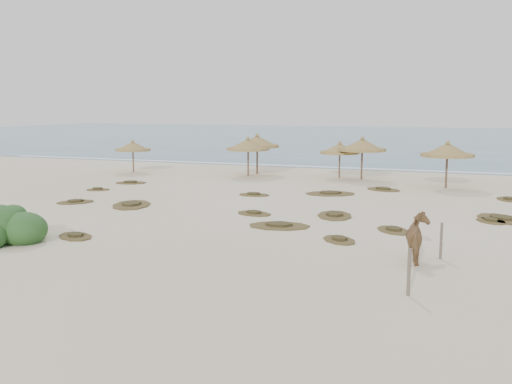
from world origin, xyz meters
TOP-DOWN VIEW (x-y plane):
  - ground at (0.00, 0.00)m, footprint 160.00×160.00m
  - ocean at (0.00, 75.00)m, footprint 200.00×100.00m
  - foam_line at (0.00, 26.00)m, footprint 70.00×0.60m
  - palapa_0 at (-15.87, 17.36)m, footprint 3.04×3.04m
  - palapa_1 at (-6.36, 19.48)m, footprint 4.34×4.34m
  - palapa_2 at (-6.53, 18.03)m, footprint 4.09×4.09m
  - palapa_3 at (-0.05, 19.48)m, footprint 3.11×3.11m
  - palapa_4 at (1.64, 18.92)m, footprint 3.59×3.59m
  - palapa_5 at (7.35, 16.53)m, footprint 3.79×3.79m
  - horse at (7.09, -1.88)m, footprint 1.15×1.99m
  - fence_post_near at (7.10, -5.46)m, footprint 0.11×0.11m
  - fence_post_far at (7.76, -1.23)m, footprint 0.11×0.11m
  - scrub_0 at (-11.03, 3.94)m, footprint 2.26×2.31m
  - scrub_1 at (-7.73, 4.20)m, footprint 2.90×3.48m
  - scrub_2 at (-0.93, 4.15)m, footprint 2.09×1.67m
  - scrub_3 at (2.79, 4.97)m, footprint 2.12×2.76m
  - scrub_4 at (5.77, 2.64)m, footprint 2.01×2.16m
  - scrub_5 at (10.09, 6.78)m, footprint 2.97×3.29m
  - scrub_6 at (-12.50, 11.64)m, footprint 2.38×1.92m
  - scrub_7 at (3.78, 14.29)m, footprint 2.65×2.30m
  - scrub_8 at (-12.67, 8.22)m, footprint 1.68×1.42m
  - scrub_9 at (1.06, 1.87)m, footprint 2.94×2.20m
  - scrub_10 at (10.76, 12.80)m, footprint 1.65×2.04m
  - scrub_11 at (-5.86, -2.80)m, footprint 2.10×1.88m
  - scrub_12 at (4.02, 0.17)m, footprint 1.90×1.99m
  - scrub_13 at (-2.95, 9.59)m, footprint 1.85×1.23m
  - scrub_14 at (1.10, 11.54)m, footprint 3.42×2.84m
  - scrub_15 at (9.61, 6.09)m, footprint 1.76×1.91m

SIDE VIEW (x-z plane):
  - ground at x=0.00m, z-range 0.00..0.00m
  - ocean at x=0.00m, z-range 0.00..0.01m
  - foam_line at x=0.00m, z-range 0.00..0.01m
  - scrub_3 at x=2.79m, z-range -0.03..0.13m
  - scrub_1 at x=-7.73m, z-range -0.03..0.13m
  - scrub_5 at x=10.09m, z-range -0.03..0.13m
  - scrub_6 at x=-12.50m, z-range -0.03..0.13m
  - scrub_7 at x=3.78m, z-range -0.03..0.13m
  - scrub_8 at x=-12.67m, z-range -0.03..0.13m
  - scrub_10 at x=10.76m, z-range -0.03..0.13m
  - scrub_12 at x=4.02m, z-range -0.03..0.13m
  - scrub_14 at x=1.10m, z-range -0.03..0.13m
  - scrub_0 at x=-11.03m, z-range -0.03..0.13m
  - scrub_2 at x=-0.93m, z-range -0.03..0.13m
  - scrub_4 at x=5.77m, z-range -0.03..0.13m
  - scrub_9 at x=1.06m, z-range -0.03..0.13m
  - scrub_11 at x=-5.86m, z-range -0.03..0.13m
  - scrub_13 at x=-2.95m, z-range -0.03..0.13m
  - scrub_15 at x=9.61m, z-range -0.03..0.13m
  - fence_post_far at x=7.76m, z-range 0.00..1.24m
  - fence_post_near at x=7.10m, z-range 0.00..1.32m
  - horse at x=7.09m, z-range 0.00..1.59m
  - palapa_0 at x=-15.87m, z-range 0.70..3.26m
  - palapa_3 at x=-0.05m, z-range 0.73..3.39m
  - palapa_2 at x=-6.53m, z-range 0.81..3.75m
  - palapa_5 at x=7.35m, z-range 0.84..3.87m
  - palapa_4 at x=1.64m, z-range 0.85..3.92m
  - palapa_1 at x=-6.36m, z-range 0.86..3.98m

